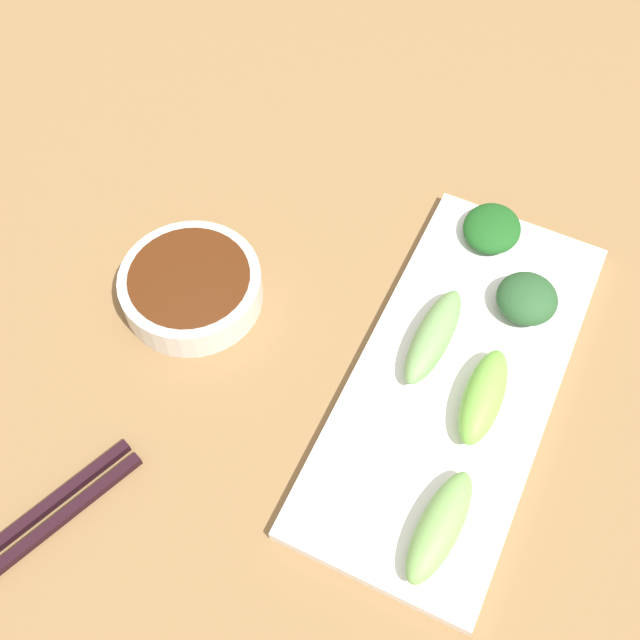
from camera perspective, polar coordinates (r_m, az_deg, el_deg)
The scene contains 9 objects.
tabletop at distance 0.66m, azimuth -0.28°, elevation -0.99°, with size 2.10×2.10×0.02m, color olive.
sauce_bowl at distance 0.67m, azimuth -9.46°, elevation 2.48°, with size 0.12×0.12×0.03m.
serving_plate at distance 0.63m, azimuth 9.96°, elevation -4.32°, with size 0.15×0.35×0.01m, color white.
broccoli_stalk_0 at distance 0.63m, azimuth 8.35°, elevation -1.17°, with size 0.03×0.10×0.03m, color #719F59.
broccoli_stalk_1 at distance 0.57m, azimuth 8.80°, elevation -14.78°, with size 0.03×0.09×0.03m, color #76A855.
broccoli_stalk_2 at distance 0.61m, azimuth 11.94°, elevation -5.52°, with size 0.03×0.09×0.03m, color #77BA45.
broccoli_leafy_3 at distance 0.66m, azimuth 14.99°, elevation 1.54°, with size 0.05×0.05×0.03m, color #27512A.
broccoli_leafy_4 at distance 0.70m, azimuth 12.54°, elevation 6.60°, with size 0.05×0.06×0.02m, color #1A531C.
chopsticks at distance 0.62m, azimuth -22.42°, elevation -15.63°, with size 0.11×0.22×0.01m.
Camera 1 is at (0.15, -0.30, 0.58)m, focal length 43.48 mm.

